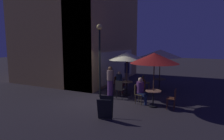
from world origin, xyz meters
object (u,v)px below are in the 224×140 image
patio_umbrella_0 (160,53)px  cafe_chair_1 (173,97)px  cafe_chair_3 (120,88)px  patron_standing_2 (110,81)px  patron_seated_1 (120,81)px  street_lamp_near_corner (100,49)px  cafe_chair_0 (145,81)px  cafe_table_0 (159,82)px  cafe_chair_5 (118,83)px  patio_umbrella_1 (154,58)px  cafe_chair_4 (142,85)px  cafe_table_2 (127,86)px  cafe_chair_2 (139,92)px  patron_standing_3 (127,73)px  patron_seated_0 (141,89)px  menu_sandwich_board (105,108)px  patio_umbrella_2 (127,56)px  cafe_table_1 (153,95)px

patio_umbrella_0 → cafe_chair_1: bearing=-157.7°
cafe_chair_3 → patron_standing_2: bearing=73.8°
cafe_chair_1 → patron_seated_1: (1.69, 3.28, 0.14)m
street_lamp_near_corner → cafe_chair_0: size_ratio=4.27×
cafe_chair_0 → cafe_chair_3: (-2.40, 0.65, 0.02)m
cafe_table_0 → cafe_chair_5: (-1.32, 2.14, 0.01)m
patio_umbrella_1 → cafe_chair_5: 3.51m
patio_umbrella_0 → cafe_chair_4: (-1.29, 0.67, -1.74)m
cafe_table_0 → patio_umbrella_1: (-3.09, -0.39, 1.68)m
cafe_chair_5 → cafe_table_0: bearing=61.1°
street_lamp_near_corner → cafe_table_2: 2.58m
cafe_chair_2 → patron_standing_3: bearing=134.6°
patio_umbrella_0 → patron_seated_0: 3.32m
menu_sandwich_board → cafe_table_2: (3.57, 0.51, 0.11)m
cafe_chair_4 → patron_seated_0: bearing=76.1°
patio_umbrella_1 → patio_umbrella_2: bearing=53.0°
cafe_chair_1 → patio_umbrella_2: bearing=-27.8°
cafe_table_2 → patron_seated_1: patron_seated_1 is taller
patio_umbrella_0 → cafe_chair_5: patio_umbrella_0 is taller
street_lamp_near_corner → patio_umbrella_0: bearing=-43.0°
cafe_chair_1 → patio_umbrella_0: bearing=-68.6°
cafe_chair_0 → patron_seated_0: size_ratio=0.71×
cafe_chair_3 → cafe_chair_4: 1.47m
patron_standing_2 → patron_seated_1: bearing=176.6°
patio_umbrella_1 → patron_seated_1: patio_umbrella_1 is taller
patio_umbrella_2 → patron_standing_2: patio_umbrella_2 is taller
patio_umbrella_2 → patron_seated_0: (-1.21, -1.20, -1.46)m
cafe_table_0 → patron_standing_2: patron_standing_2 is taller
patio_umbrella_1 → cafe_chair_0: 3.68m
cafe_table_2 → patio_umbrella_0: (1.71, -1.44, 1.74)m
cafe_table_1 → cafe_chair_5: size_ratio=0.83×
street_lamp_near_corner → patron_seated_0: bearing=-94.2°
cafe_chair_2 → cafe_chair_4: cafe_chair_2 is taller
cafe_table_0 → cafe_chair_5: cafe_chair_5 is taller
patio_umbrella_0 → patio_umbrella_1: (-3.09, -0.39, -0.04)m
patio_umbrella_1 → cafe_chair_3: patio_umbrella_1 is taller
menu_sandwich_board → cafe_chair_1: cafe_chair_1 is taller
cafe_chair_5 → patron_standing_3: patron_standing_3 is taller
cafe_chair_2 → cafe_chair_3: cafe_chair_3 is taller
cafe_chair_0 → patron_seated_1: patron_seated_1 is taller
patio_umbrella_0 → patron_standing_2: size_ratio=1.54×
cafe_chair_1 → cafe_chair_0: bearing=-55.3°
cafe_chair_1 → patio_umbrella_1: bearing=0.0°
cafe_chair_0 → cafe_chair_5: cafe_chair_5 is taller
cafe_table_1 → cafe_chair_4: 2.09m
patron_seated_0 → patron_seated_1: (1.54, 1.78, -0.02)m
cafe_chair_0 → cafe_chair_5: size_ratio=0.99×
patio_umbrella_0 → cafe_chair_4: bearing=152.6°
cafe_table_2 → cafe_chair_4: size_ratio=0.88×
patron_standing_3 → cafe_chair_2: bearing=64.2°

